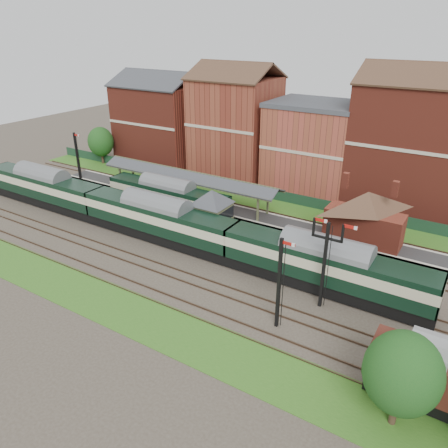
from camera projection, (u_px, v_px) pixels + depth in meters
The scene contains 18 objects.
ground at pixel (219, 258), 45.76m from camera, with size 160.00×160.00×0.00m, color #473D33.
grass_back at pixel (284, 208), 58.06m from camera, with size 90.00×4.50×0.06m, color #2D6619.
grass_front at pixel (142, 318), 36.51m from camera, with size 90.00×5.00×0.06m, color #2D6619.
fence at pixel (290, 198), 59.30m from camera, with size 90.00×0.12×1.50m, color #193823.
platform at pixel (227, 212), 55.46m from camera, with size 55.00×3.40×1.00m, color #2D2D2D.
signal_box at pixel (212, 214), 48.36m from camera, with size 5.40×5.40×6.00m.
brick_hut at pixel (276, 248), 45.36m from camera, with size 3.20×2.64×2.94m.
station_building at pixel (365, 216), 45.84m from camera, with size 8.10×8.10×5.90m.
canopy at pixel (188, 174), 56.62m from camera, with size 26.00×3.89×4.08m.
semaphore_bracket at pixel (325, 260), 36.11m from camera, with size 3.60×0.25×8.18m.
semaphore_platform_end at pixel (78, 158), 64.57m from camera, with size 1.23×0.25×8.00m.
semaphore_siding at pixel (279, 283), 33.81m from camera, with size 1.23×0.25×8.00m.
town_backdrop at pixel (312, 142), 62.14m from camera, with size 69.00×10.00×16.00m.
dmu_train at pixel (157, 219), 48.58m from camera, with size 58.39×3.07×4.49m.
platform_railcar at pixel (168, 196), 55.49m from camera, with size 17.46×2.75×4.02m.
goods_van_a at pixel (424, 373), 27.70m from camera, with size 6.64×2.88×4.03m.
tree_far at pixel (403, 373), 25.26m from camera, with size 4.56×4.56×6.65m.
tree_back at pixel (101, 142), 74.78m from camera, with size 4.36×4.36×6.37m.
Camera 1 is at (21.61, -33.67, 22.51)m, focal length 35.00 mm.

